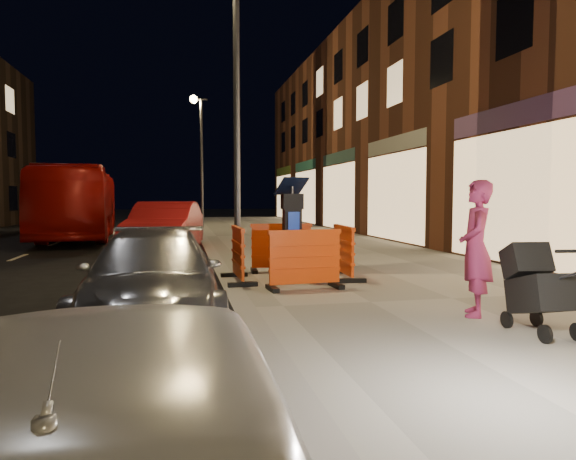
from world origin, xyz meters
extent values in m
plane|color=black|center=(0.00, 0.00, 0.00)|extent=(120.00, 120.00, 0.00)
cube|color=gray|center=(3.00, 0.00, 0.07)|extent=(6.00, 60.00, 0.15)
cube|color=slate|center=(0.00, 0.00, 0.07)|extent=(0.30, 60.00, 0.15)
cube|color=black|center=(1.11, 2.11, 0.99)|extent=(0.54, 0.54, 1.68)
cube|color=#E54109|center=(1.11, 1.16, 0.62)|extent=(1.24, 0.59, 0.94)
cube|color=#E54109|center=(1.11, 3.06, 0.62)|extent=(1.23, 0.57, 0.94)
cube|color=#E54109|center=(0.16, 2.11, 0.62)|extent=(0.53, 1.22, 0.94)
cube|color=#E54109|center=(2.06, 2.11, 0.62)|extent=(0.55, 1.23, 0.94)
imported|color=#B7B7BC|center=(-1.15, -0.08, 0.00)|extent=(1.67, 4.05, 1.17)
imported|color=maroon|center=(-1.21, 7.97, 0.00)|extent=(2.28, 4.66, 1.47)
imported|color=#970A08|center=(-4.57, 14.22, 0.00)|extent=(3.12, 9.94, 2.73)
imported|color=#8D244D|center=(2.71, -1.03, 0.98)|extent=(0.63, 0.72, 1.66)
cube|color=black|center=(2.91, -1.93, 0.62)|extent=(0.57, 0.80, 0.94)
cylinder|color=#3F3F44|center=(0.25, 3.00, 3.15)|extent=(0.12, 0.12, 6.00)
cylinder|color=#3F3F44|center=(0.25, 18.00, 3.15)|extent=(0.12, 0.12, 6.00)
camera|label=1|loc=(-0.82, -6.63, 1.61)|focal=32.00mm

